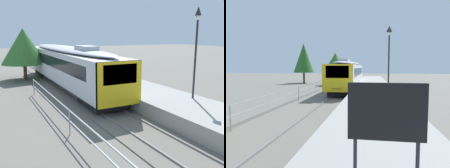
% 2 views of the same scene
% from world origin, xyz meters
% --- Properties ---
extents(ground_plane, '(160.00, 160.00, 0.00)m').
position_xyz_m(ground_plane, '(-3.00, 22.00, 0.00)').
color(ground_plane, '#6B665B').
extents(track_rails, '(3.20, 60.00, 0.14)m').
position_xyz_m(track_rails, '(0.00, 22.00, 0.03)').
color(track_rails, '#6B665B').
rests_on(track_rails, ground).
extents(commuter_train, '(2.82, 19.90, 3.74)m').
position_xyz_m(commuter_train, '(0.00, 31.80, 2.15)').
color(commuter_train, silver).
rests_on(commuter_train, track_rails).
extents(station_platform, '(3.90, 60.00, 0.90)m').
position_xyz_m(station_platform, '(3.25, 22.00, 0.45)').
color(station_platform, '#999691').
rests_on(station_platform, ground).
extents(platform_lamp_mid_platform, '(0.34, 0.34, 5.35)m').
position_xyz_m(platform_lamp_mid_platform, '(4.42, 20.85, 4.62)').
color(platform_lamp_mid_platform, '#232328').
rests_on(platform_lamp_mid_platform, station_platform).
extents(platform_notice_board, '(1.20, 0.08, 1.80)m').
position_xyz_m(platform_notice_board, '(3.27, 6.85, 2.19)').
color(platform_notice_board, '#232328').
rests_on(platform_notice_board, station_platform).
extents(carpark_fence, '(0.06, 36.06, 1.25)m').
position_xyz_m(carpark_fence, '(-3.30, 12.00, 0.91)').
color(carpark_fence, '#9EA0A5').
rests_on(carpark_fence, ground).
extents(tree_behind_carpark, '(3.78, 3.78, 7.33)m').
position_xyz_m(tree_behind_carpark, '(-9.42, 40.83, 4.64)').
color(tree_behind_carpark, brown).
rests_on(tree_behind_carpark, ground).
extents(tree_behind_station_far, '(4.60, 4.60, 5.29)m').
position_xyz_m(tree_behind_station_far, '(-2.82, 37.31, 3.47)').
color(tree_behind_station_far, brown).
rests_on(tree_behind_station_far, ground).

